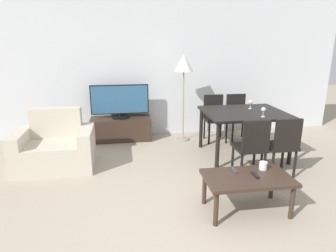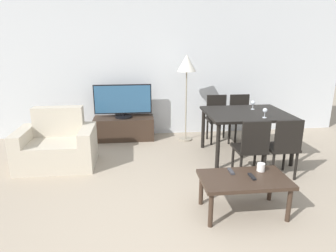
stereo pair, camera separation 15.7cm
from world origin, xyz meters
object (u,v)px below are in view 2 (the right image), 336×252
(tv, at_px, (123,101))
(remote_secondary, at_px, (252,177))
(coffee_table, at_px, (244,182))
(dining_chair_near, at_px, (252,146))
(wine_glass_left, at_px, (253,103))
(floor_lamp, at_px, (187,67))
(tv_stand, at_px, (124,128))
(dining_chair_near_right, at_px, (283,145))
(dining_chair_far, at_px, (241,115))
(dining_table, at_px, (246,117))
(cup_white_near, at_px, (261,167))
(dining_chair_far_left, at_px, (218,116))
(remote_primary, at_px, (231,171))
(wine_glass_center, at_px, (265,111))
(armchair, at_px, (57,146))

(tv, height_order, remote_secondary, tv)
(coffee_table, height_order, dining_chair_near, dining_chair_near)
(tv, bearing_deg, wine_glass_left, -23.55)
(floor_lamp, bearing_deg, remote_secondary, -83.69)
(tv_stand, bearing_deg, dining_chair_near_right, -41.70)
(dining_chair_near, height_order, dining_chair_far, same)
(dining_table, bearing_deg, remote_secondary, -107.97)
(tv_stand, xyz_separation_m, dining_table, (1.96, -1.11, 0.45))
(tv, distance_m, cup_white_near, 3.04)
(floor_lamp, relative_size, wine_glass_left, 10.85)
(dining_chair_near_right, distance_m, dining_chair_far_left, 1.72)
(coffee_table, distance_m, wine_glass_left, 2.00)
(dining_table, relative_size, remote_secondary, 8.44)
(remote_primary, bearing_deg, wine_glass_center, 52.33)
(armchair, bearing_deg, remote_secondary, -33.57)
(remote_primary, xyz_separation_m, remote_secondary, (0.18, -0.16, 0.00))
(dining_chair_far, bearing_deg, remote_primary, -112.03)
(floor_lamp, relative_size, cup_white_near, 17.59)
(remote_secondary, relative_size, wine_glass_center, 1.03)
(armchair, distance_m, wine_glass_left, 3.15)
(remote_primary, bearing_deg, armchair, 147.07)
(dining_table, xyz_separation_m, cup_white_near, (-0.36, -1.46, -0.20))
(tv, height_order, dining_table, tv)
(remote_secondary, bearing_deg, dining_table, 72.03)
(armchair, height_order, wine_glass_left, wine_glass_left)
(armchair, xyz_separation_m, dining_chair_near_right, (3.14, -0.82, 0.18))
(dining_chair_far_left, xyz_separation_m, cup_white_near, (-0.14, -2.29, -0.01))
(remote_secondary, bearing_deg, wine_glass_center, 62.11)
(dining_chair_near, relative_size, remote_primary, 5.65)
(dining_chair_near, height_order, dining_chair_near_right, same)
(dining_table, height_order, remote_primary, dining_table)
(tv_stand, distance_m, wine_glass_left, 2.41)
(dining_table, distance_m, remote_primary, 1.63)
(tv_stand, xyz_separation_m, coffee_table, (1.36, -2.71, 0.15))
(tv_stand, xyz_separation_m, remote_secondary, (1.44, -2.72, 0.22))
(armchair, relative_size, dining_chair_near_right, 1.30)
(cup_white_near, bearing_deg, remote_primary, 178.83)
(dining_chair_near_right, bearing_deg, remote_secondary, -133.78)
(dining_chair_far, distance_m, dining_chair_near_right, 1.66)
(tv_stand, distance_m, dining_table, 2.29)
(dining_chair_far, height_order, cup_white_near, dining_chair_far)
(remote_primary, bearing_deg, remote_secondary, -40.58)
(dining_chair_far, height_order, wine_glass_center, wine_glass_center)
(dining_chair_far_left, bearing_deg, dining_chair_near, -90.00)
(wine_glass_left, bearing_deg, wine_glass_center, -93.95)
(tv, distance_m, dining_chair_near_right, 2.93)
(dining_chair_near_right, height_order, wine_glass_center, wine_glass_center)
(armchair, height_order, dining_table, armchair)
(floor_lamp, height_order, wine_glass_left, floor_lamp)
(tv_stand, xyz_separation_m, dining_chair_far, (2.18, -0.28, 0.26))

